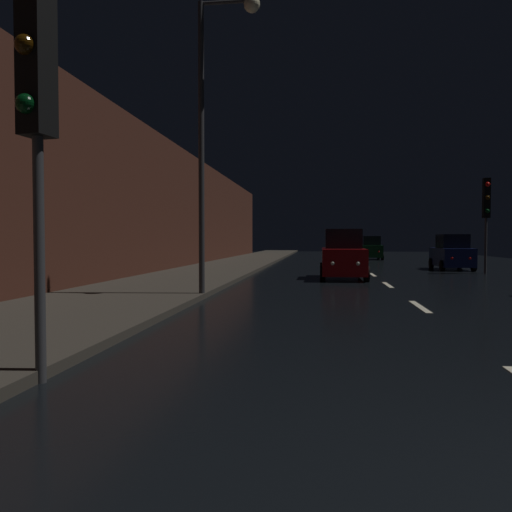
# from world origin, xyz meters

# --- Properties ---
(ground) EXTENTS (27.90, 84.00, 0.02)m
(ground) POSITION_xyz_m (0.00, 24.50, -0.01)
(ground) COLOR black
(sidewalk_left) EXTENTS (4.40, 84.00, 0.15)m
(sidewalk_left) POSITION_xyz_m (-7.75, 24.50, 0.07)
(sidewalk_left) COLOR #38332B
(sidewalk_left) RESTS_ON ground
(building_facade_left) EXTENTS (0.80, 63.00, 6.66)m
(building_facade_left) POSITION_xyz_m (-10.35, 21.00, 3.33)
(building_facade_left) COLOR #472319
(building_facade_left) RESTS_ON ground
(lane_centerline) EXTENTS (0.16, 36.41, 0.01)m
(lane_centerline) POSITION_xyz_m (0.00, 19.42, 0.01)
(lane_centerline) COLOR beige
(lane_centerline) RESTS_ON ground
(traffic_light_far_right) EXTENTS (0.32, 0.46, 4.56)m
(traffic_light_far_right) POSITION_xyz_m (5.45, 22.50, 3.29)
(traffic_light_far_right) COLOR #38383A
(traffic_light_far_right) RESTS_ON ground
(traffic_light_near_left) EXTENTS (0.35, 0.48, 4.69)m
(traffic_light_near_left) POSITION_xyz_m (-5.55, 2.66, 3.39)
(traffic_light_near_left) COLOR #38383A
(traffic_light_near_left) RESTS_ON ground
(streetlamp_overhead) EXTENTS (1.70, 0.44, 8.16)m
(streetlamp_overhead) POSITION_xyz_m (-5.23, 10.86, 5.31)
(streetlamp_overhead) COLOR #2D2D30
(streetlamp_overhead) RESTS_ON ground
(car_approaching_headlights) EXTENTS (1.89, 4.09, 2.06)m
(car_approaching_headlights) POSITION_xyz_m (-1.47, 18.46, 0.94)
(car_approaching_headlights) COLOR maroon
(car_approaching_headlights) RESTS_ON ground
(car_parked_right_far) EXTENTS (1.75, 3.80, 1.91)m
(car_parked_right_far) POSITION_xyz_m (4.65, 25.55, 0.87)
(car_parked_right_far) COLOR #141E51
(car_parked_right_far) RESTS_ON ground
(car_distant_taillights) EXTENTS (1.76, 3.80, 1.91)m
(car_distant_taillights) POSITION_xyz_m (1.69, 39.22, 0.88)
(car_distant_taillights) COLOR #0F3819
(car_distant_taillights) RESTS_ON ground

